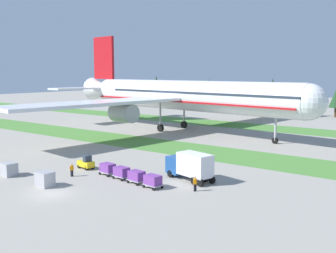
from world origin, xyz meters
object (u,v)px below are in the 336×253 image
(ground_crew_marshaller, at_px, (195,183))
(taxiway_marker_1, at_px, (196,153))
(cargo_dolly_second, at_px, (122,172))
(uld_container_1, at_px, (45,179))
(cargo_dolly_third, at_px, (137,176))
(uld_container_0, at_px, (9,169))
(airliner, at_px, (180,95))
(baggage_tug, at_px, (86,163))
(cargo_dolly_lead, at_px, (108,168))
(ground_crew_loader, at_px, (72,169))
(taxiway_marker_0, at_px, (197,155))
(catering_truck, at_px, (190,165))
(cargo_dolly_fourth, at_px, (153,180))

(ground_crew_marshaller, xyz_separation_m, taxiway_marker_1, (-11.01, 16.87, -0.61))
(cargo_dolly_second, xyz_separation_m, uld_container_1, (-4.95, -8.01, -0.02))
(cargo_dolly_second, relative_size, cargo_dolly_third, 1.00)
(cargo_dolly_second, relative_size, uld_container_0, 1.18)
(airliner, distance_m, uld_container_0, 48.11)
(baggage_tug, xyz_separation_m, cargo_dolly_third, (10.74, -1.32, 0.10))
(cargo_dolly_lead, bearing_deg, ground_crew_loader, 143.91)
(airliner, bearing_deg, cargo_dolly_lead, 29.24)
(cargo_dolly_third, xyz_separation_m, taxiway_marker_0, (-2.69, 17.81, -0.63))
(ground_crew_marshaller, bearing_deg, uld_container_0, -51.43)
(cargo_dolly_third, xyz_separation_m, uld_container_1, (-7.82, -7.66, -0.02))
(ground_crew_loader, bearing_deg, cargo_dolly_lead, 146.91)
(airliner, bearing_deg, catering_truck, 44.09)
(taxiway_marker_0, bearing_deg, catering_truck, -60.64)
(ground_crew_marshaller, xyz_separation_m, ground_crew_loader, (-16.52, -4.29, 0.00))
(cargo_dolly_lead, height_order, ground_crew_marshaller, ground_crew_marshaller)
(cargo_dolly_third, relative_size, cargo_dolly_fourth, 1.00)
(cargo_dolly_third, relative_size, taxiway_marker_1, 3.57)
(airliner, distance_m, taxiway_marker_0, 30.16)
(catering_truck, relative_size, taxiway_marker_1, 11.00)
(cargo_dolly_third, height_order, catering_truck, catering_truck)
(cargo_dolly_third, bearing_deg, cargo_dolly_second, 90.00)
(cargo_dolly_third, bearing_deg, cargo_dolly_lead, 90.00)
(ground_crew_marshaller, bearing_deg, cargo_dolly_fourth, -50.07)
(cargo_dolly_lead, height_order, cargo_dolly_second, same)
(cargo_dolly_lead, relative_size, uld_container_1, 1.18)
(cargo_dolly_second, distance_m, taxiway_marker_1, 18.12)
(catering_truck, distance_m, taxiway_marker_1, 15.49)
(airliner, height_order, ground_crew_marshaller, airliner)
(uld_container_0, height_order, taxiway_marker_1, uld_container_0)
(cargo_dolly_second, distance_m, cargo_dolly_third, 2.90)
(baggage_tug, xyz_separation_m, cargo_dolly_lead, (4.99, -0.61, 0.10))
(cargo_dolly_lead, distance_m, taxiway_marker_1, 17.91)
(ground_crew_loader, distance_m, taxiway_marker_1, 21.88)
(airliner, relative_size, cargo_dolly_third, 35.82)
(baggage_tug, bearing_deg, cargo_dolly_third, -90.00)
(cargo_dolly_lead, relative_size, taxiway_marker_0, 4.09)
(uld_container_0, bearing_deg, uld_container_1, -1.38)
(ground_crew_loader, bearing_deg, airliner, -153.08)
(cargo_dolly_second, distance_m, catering_truck, 8.80)
(ground_crew_marshaller, bearing_deg, cargo_dolly_third, -60.71)
(baggage_tug, bearing_deg, ground_crew_marshaller, -82.14)
(cargo_dolly_third, bearing_deg, cargo_dolly_fourth, -90.00)
(ground_crew_marshaller, relative_size, ground_crew_loader, 1.00)
(catering_truck, distance_m, uld_container_0, 23.90)
(taxiway_marker_1, bearing_deg, taxiway_marker_0, -41.19)
(cargo_dolly_second, relative_size, uld_container_1, 1.18)
(cargo_dolly_second, distance_m, ground_crew_marshaller, 10.52)
(taxiway_marker_0, bearing_deg, uld_container_1, -101.40)
(airliner, bearing_deg, cargo_dolly_third, 35.65)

